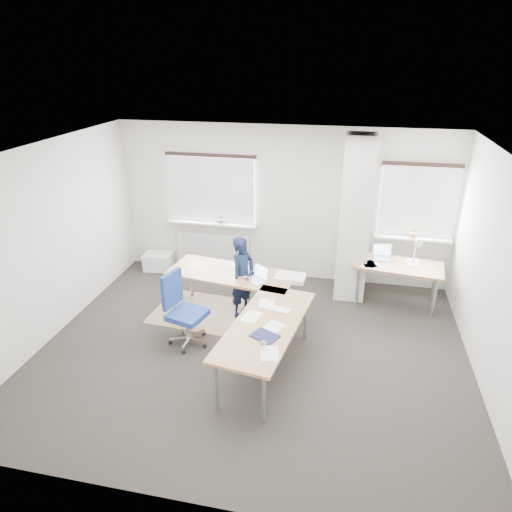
% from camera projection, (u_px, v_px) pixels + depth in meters
% --- Properties ---
extents(ground, '(6.00, 6.00, 0.00)m').
position_uv_depth(ground, '(252.00, 350.00, 6.54)').
color(ground, '#2A2522').
rests_on(ground, ground).
extents(room_shell, '(6.04, 5.04, 2.82)m').
position_uv_depth(room_shell, '(272.00, 226.00, 6.20)').
color(room_shell, '#B9B3A9').
rests_on(room_shell, ground).
extents(floor_mat, '(1.47, 1.27, 0.01)m').
position_uv_depth(floor_mat, '(198.00, 311.00, 7.52)').
color(floor_mat, '#937150').
rests_on(floor_mat, ground).
extents(white_crate, '(0.58, 0.44, 0.32)m').
position_uv_depth(white_crate, '(159.00, 261.00, 8.93)').
color(white_crate, white).
rests_on(white_crate, ground).
extents(desk_main, '(2.40, 2.94, 0.96)m').
position_uv_depth(desk_main, '(250.00, 298.00, 6.52)').
color(desk_main, olive).
rests_on(desk_main, ground).
extents(desk_side, '(1.48, 0.87, 1.22)m').
position_uv_depth(desk_side, '(398.00, 267.00, 7.48)').
color(desk_side, olive).
rests_on(desk_side, ground).
extents(task_chair, '(0.61, 0.60, 1.10)m').
position_uv_depth(task_chair, '(186.00, 324.00, 6.59)').
color(task_chair, navy).
rests_on(task_chair, ground).
extents(person, '(0.49, 0.58, 1.34)m').
position_uv_depth(person, '(243.00, 277.00, 7.17)').
color(person, black).
rests_on(person, ground).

